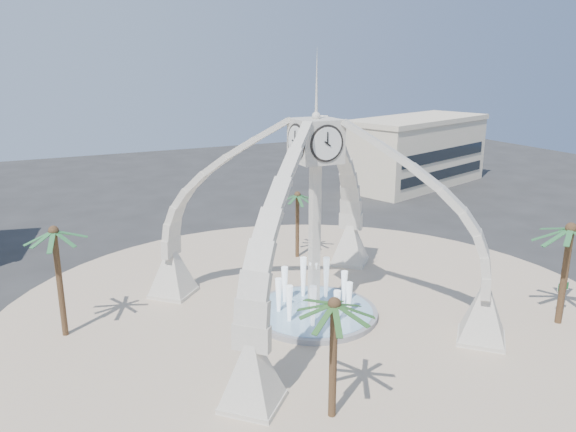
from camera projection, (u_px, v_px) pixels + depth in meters
name	position (u px, v px, depth m)	size (l,w,h in m)	color
ground	(314.00, 316.00, 35.30)	(140.00, 140.00, 0.00)	#282828
plaza	(314.00, 315.00, 35.30)	(40.00, 40.00, 0.06)	tan
clock_tower	(315.00, 217.00, 33.55)	(17.94, 17.94, 16.30)	#BAB5A5
fountain	(314.00, 312.00, 35.23)	(8.00, 8.00, 3.62)	gray
building_ne	(417.00, 151.00, 71.03)	(21.87, 14.17, 8.60)	beige
palm_east	(571.00, 230.00, 32.70)	(5.36, 5.36, 6.87)	brown
palm_west	(54.00, 233.00, 31.09)	(4.65, 4.65, 7.09)	brown
palm_north	(297.00, 196.00, 44.37)	(3.97, 3.97, 5.85)	brown
palm_south	(334.00, 306.00, 23.90)	(4.52, 4.52, 6.23)	brown
street_sign	(563.00, 291.00, 34.76)	(0.88, 0.13, 2.41)	slate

